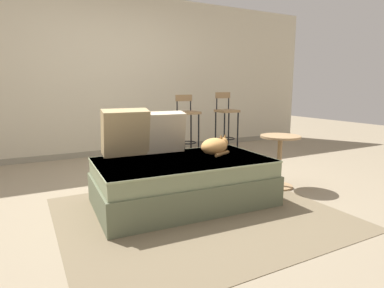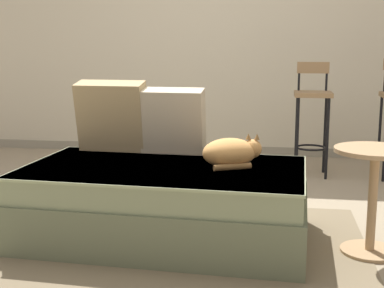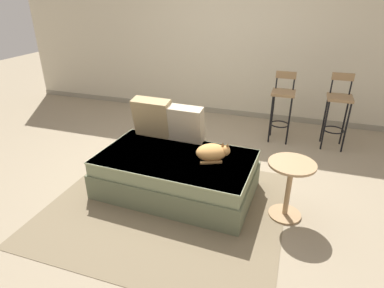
{
  "view_description": "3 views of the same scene",
  "coord_description": "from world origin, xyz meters",
  "px_view_note": "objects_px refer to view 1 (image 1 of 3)",
  "views": [
    {
      "loc": [
        -1.34,
        -3.09,
        1.13
      ],
      "look_at": [
        0.15,
        -0.3,
        0.56
      ],
      "focal_mm": 30.0,
      "sensor_mm": 36.0,
      "label": 1
    },
    {
      "loc": [
        0.64,
        -3.4,
        1.13
      ],
      "look_at": [
        0.15,
        -0.3,
        0.56
      ],
      "focal_mm": 50.0,
      "sensor_mm": 36.0,
      "label": 2
    },
    {
      "loc": [
        1.12,
        -3.2,
        2.03
      ],
      "look_at": [
        0.15,
        -0.3,
        0.56
      ],
      "focal_mm": 30.0,
      "sensor_mm": 36.0,
      "label": 3
    }
  ],
  "objects_px": {
    "bar_stool_near_window": "(187,121)",
    "bar_stool_by_doorway": "(226,118)",
    "throw_pillow_corner": "(125,132)",
    "couch": "(183,181)",
    "throw_pillow_middle": "(165,132)",
    "cat": "(215,146)",
    "side_table": "(280,154)"
  },
  "relations": [
    {
      "from": "cat",
      "to": "bar_stool_near_window",
      "type": "xyz_separation_m",
      "value": [
        0.56,
        1.72,
        0.07
      ]
    },
    {
      "from": "throw_pillow_middle",
      "to": "cat",
      "type": "xyz_separation_m",
      "value": [
        0.41,
        -0.34,
        -0.13
      ]
    },
    {
      "from": "side_table",
      "to": "couch",
      "type": "bearing_deg",
      "value": 177.25
    },
    {
      "from": "bar_stool_by_doorway",
      "to": "couch",
      "type": "bearing_deg",
      "value": -133.66
    },
    {
      "from": "bar_stool_near_window",
      "to": "side_table",
      "type": "height_order",
      "value": "bar_stool_near_window"
    },
    {
      "from": "couch",
      "to": "throw_pillow_middle",
      "type": "distance_m",
      "value": 0.58
    },
    {
      "from": "cat",
      "to": "side_table",
      "type": "xyz_separation_m",
      "value": [
        0.79,
        -0.1,
        -0.14
      ]
    },
    {
      "from": "throw_pillow_middle",
      "to": "throw_pillow_corner",
      "type": "bearing_deg",
      "value": 177.25
    },
    {
      "from": "throw_pillow_corner",
      "to": "throw_pillow_middle",
      "type": "distance_m",
      "value": 0.41
    },
    {
      "from": "throw_pillow_corner",
      "to": "couch",
      "type": "bearing_deg",
      "value": -42.92
    },
    {
      "from": "bar_stool_by_doorway",
      "to": "cat",
      "type": "bearing_deg",
      "value": -127.0
    },
    {
      "from": "throw_pillow_middle",
      "to": "side_table",
      "type": "bearing_deg",
      "value": -20.25
    },
    {
      "from": "bar_stool_near_window",
      "to": "side_table",
      "type": "xyz_separation_m",
      "value": [
        0.22,
        -1.83,
        -0.21
      ]
    },
    {
      "from": "throw_pillow_middle",
      "to": "bar_stool_near_window",
      "type": "distance_m",
      "value": 1.7
    },
    {
      "from": "throw_pillow_middle",
      "to": "cat",
      "type": "height_order",
      "value": "throw_pillow_middle"
    },
    {
      "from": "cat",
      "to": "bar_stool_near_window",
      "type": "bearing_deg",
      "value": 71.9
    },
    {
      "from": "throw_pillow_corner",
      "to": "bar_stool_by_doorway",
      "type": "xyz_separation_m",
      "value": [
        2.13,
        1.37,
        -0.08
      ]
    },
    {
      "from": "bar_stool_near_window",
      "to": "side_table",
      "type": "relative_size",
      "value": 1.68
    },
    {
      "from": "bar_stool_by_doorway",
      "to": "throw_pillow_middle",
      "type": "bearing_deg",
      "value": -141.04
    },
    {
      "from": "bar_stool_by_doorway",
      "to": "bar_stool_near_window",
      "type": "bearing_deg",
      "value": -179.99
    },
    {
      "from": "throw_pillow_middle",
      "to": "bar_stool_by_doorway",
      "type": "relative_size",
      "value": 0.42
    },
    {
      "from": "throw_pillow_middle",
      "to": "bar_stool_by_doorway",
      "type": "height_order",
      "value": "bar_stool_by_doorway"
    },
    {
      "from": "couch",
      "to": "bar_stool_near_window",
      "type": "relative_size",
      "value": 1.7
    },
    {
      "from": "throw_pillow_corner",
      "to": "side_table",
      "type": "bearing_deg",
      "value": -16.0
    },
    {
      "from": "couch",
      "to": "bar_stool_by_doorway",
      "type": "xyz_separation_m",
      "value": [
        1.69,
        1.77,
        0.37
      ]
    },
    {
      "from": "throw_pillow_middle",
      "to": "bar_stool_by_doorway",
      "type": "distance_m",
      "value": 2.21
    },
    {
      "from": "throw_pillow_corner",
      "to": "bar_stool_near_window",
      "type": "distance_m",
      "value": 1.95
    },
    {
      "from": "couch",
      "to": "throw_pillow_corner",
      "type": "relative_size",
      "value": 3.59
    },
    {
      "from": "bar_stool_near_window",
      "to": "bar_stool_by_doorway",
      "type": "relative_size",
      "value": 0.97
    },
    {
      "from": "throw_pillow_corner",
      "to": "bar_stool_near_window",
      "type": "bearing_deg",
      "value": 44.46
    },
    {
      "from": "couch",
      "to": "bar_stool_by_doorway",
      "type": "height_order",
      "value": "bar_stool_by_doorway"
    },
    {
      "from": "throw_pillow_corner",
      "to": "bar_stool_by_doorway",
      "type": "distance_m",
      "value": 2.53
    }
  ]
}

